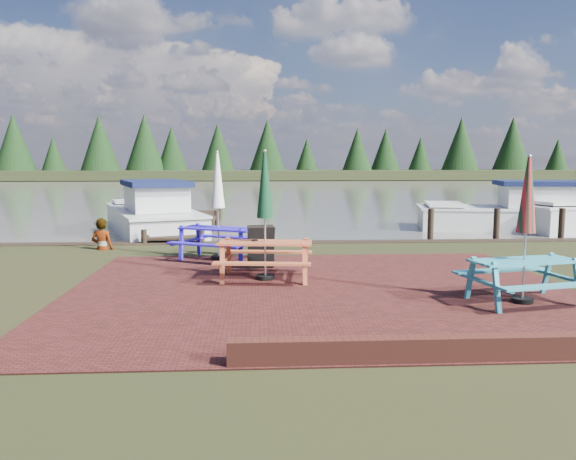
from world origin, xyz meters
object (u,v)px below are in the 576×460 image
at_px(picnic_table_red, 265,236).
at_px(picnic_table_blue, 218,223).
at_px(boat_jetty, 153,217).
at_px(boat_near, 526,214).
at_px(picnic_table_teal, 525,253).
at_px(person, 101,219).
at_px(chalkboard, 261,247).
at_px(jetty, 191,223).

distance_m(picnic_table_red, picnic_table_blue, 2.54).
xyz_separation_m(boat_jetty, boat_near, (13.26, 0.27, -0.02)).
bearing_deg(picnic_table_teal, boat_near, 52.23).
bearing_deg(person, picnic_table_red, 147.82).
distance_m(boat_near, person, 14.59).
distance_m(chalkboard, jetty, 8.48).
relative_size(picnic_table_red, person, 1.52).
relative_size(picnic_table_teal, picnic_table_blue, 0.95).
distance_m(picnic_table_red, jetty, 9.65).
height_order(chalkboard, boat_near, boat_near).
distance_m(picnic_table_teal, person, 10.30).
relative_size(picnic_table_teal, person, 1.45).
distance_m(picnic_table_teal, boat_jetty, 13.27).
height_order(picnic_table_red, boat_jetty, picnic_table_red).
distance_m(picnic_table_red, person, 5.80).
height_order(chalkboard, person, person).
distance_m(chalkboard, person, 5.01).
bearing_deg(jetty, picnic_table_teal, -59.59).
height_order(picnic_table_blue, person, picnic_table_blue).
distance_m(picnic_table_red, boat_jetty, 9.42).
bearing_deg(picnic_table_blue, person, 177.79).
bearing_deg(picnic_table_red, jetty, 111.54).
relative_size(chalkboard, person, 0.56).
xyz_separation_m(chalkboard, jetty, (-2.44, 8.12, -0.36)).
height_order(picnic_table_teal, picnic_table_red, picnic_table_red).
relative_size(picnic_table_teal, jetty, 0.26).
xyz_separation_m(chalkboard, person, (-4.12, 2.84, 0.34)).
height_order(picnic_table_red, picnic_table_blue, picnic_table_blue).
bearing_deg(boat_jetty, jetty, 8.59).
bearing_deg(jetty, boat_jetty, -151.79).
distance_m(picnic_table_teal, picnic_table_blue, 6.78).
bearing_deg(boat_near, picnic_table_blue, 133.57).
height_order(picnic_table_red, boat_near, picnic_table_red).
bearing_deg(picnic_table_blue, jetty, 127.98).
distance_m(jetty, boat_jetty, 1.40).
xyz_separation_m(picnic_table_teal, chalkboard, (-4.21, 3.22, -0.36)).
bearing_deg(boat_jetty, picnic_table_teal, -73.30).
relative_size(jetty, boat_jetty, 1.22).
bearing_deg(jetty, picnic_table_blue, -78.22).
xyz_separation_m(picnic_table_red, chalkboard, (-0.07, 1.18, -0.40)).
bearing_deg(jetty, chalkboard, -73.28).
distance_m(chalkboard, boat_near, 12.35).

